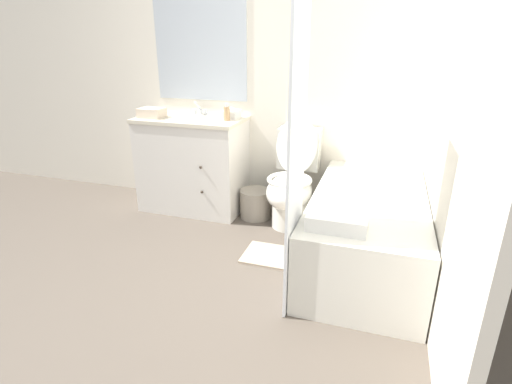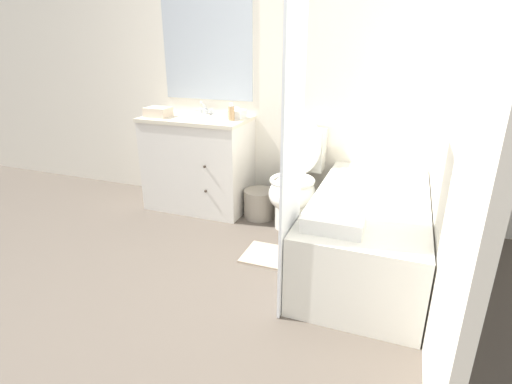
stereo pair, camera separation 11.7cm
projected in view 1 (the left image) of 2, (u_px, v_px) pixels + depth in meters
ground_plane at (196, 324)px, 2.19m from camera, size 14.00×14.00×0.00m
wall_back at (282, 66)px, 3.32m from camera, size 8.00×0.06×2.50m
wall_right at (459, 81)px, 2.16m from camera, size 0.05×2.75×2.50m
vanity_cabinet at (193, 163)px, 3.58m from camera, size 0.92×0.55×0.83m
sink_faucet at (199, 110)px, 3.58m from camera, size 0.14×0.12×0.12m
toilet at (292, 184)px, 3.25m from camera, size 0.36×0.66×0.87m
bathtub at (366, 228)px, 2.74m from camera, size 0.73×1.53×0.49m
shower_curtain at (297, 139)px, 2.05m from camera, size 0.02×0.37×1.95m
wastebasket at (256, 204)px, 3.47m from camera, size 0.27×0.27×0.25m
tissue_box at (232, 114)px, 3.38m from camera, size 0.13×0.15×0.10m
soap_dispenser at (227, 113)px, 3.28m from camera, size 0.05×0.05×0.14m
hand_towel_folded at (152, 113)px, 3.42m from camera, size 0.20×0.17×0.08m
bath_towel_folded at (337, 221)px, 2.18m from camera, size 0.33×0.21×0.08m
bath_mat at (277, 256)px, 2.85m from camera, size 0.47×0.32×0.02m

